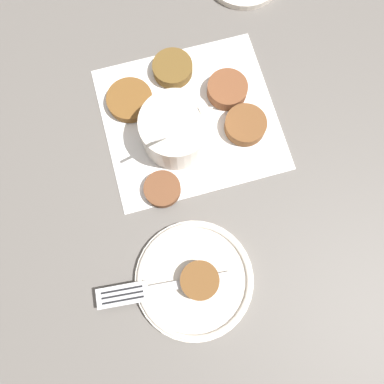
# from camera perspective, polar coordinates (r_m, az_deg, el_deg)

# --- Properties ---
(ground_plane) EXTENTS (4.00, 4.00, 0.00)m
(ground_plane) POSITION_cam_1_polar(r_m,az_deg,el_deg) (0.64, 0.99, 12.91)
(ground_plane) COLOR #605B56
(napkin) EXTENTS (0.32, 0.30, 0.00)m
(napkin) POSITION_cam_1_polar(r_m,az_deg,el_deg) (0.63, -0.30, 11.14)
(napkin) COLOR white
(napkin) RESTS_ON ground_plane
(sauce_bowl) EXTENTS (0.12, 0.11, 0.12)m
(sauce_bowl) POSITION_cam_1_polar(r_m,az_deg,el_deg) (0.59, -2.43, 9.30)
(sauce_bowl) COLOR silver
(sauce_bowl) RESTS_ON napkin
(fritter_0) EXTENTS (0.07, 0.07, 0.02)m
(fritter_0) POSITION_cam_1_polar(r_m,az_deg,el_deg) (0.64, 5.23, 15.57)
(fritter_0) COLOR brown
(fritter_0) RESTS_ON napkin
(fritter_1) EXTENTS (0.08, 0.08, 0.02)m
(fritter_1) POSITION_cam_1_polar(r_m,az_deg,el_deg) (0.64, -9.45, 13.66)
(fritter_1) COLOR brown
(fritter_1) RESTS_ON napkin
(fritter_2) EXTENTS (0.07, 0.07, 0.02)m
(fritter_2) POSITION_cam_1_polar(r_m,az_deg,el_deg) (0.66, -2.98, 18.30)
(fritter_2) COLOR brown
(fritter_2) RESTS_ON napkin
(fritter_3) EXTENTS (0.07, 0.07, 0.02)m
(fritter_3) POSITION_cam_1_polar(r_m,az_deg,el_deg) (0.62, 8.13, 10.07)
(fritter_3) COLOR brown
(fritter_3) RESTS_ON napkin
(fritter_4) EXTENTS (0.06, 0.06, 0.01)m
(fritter_4) POSITION_cam_1_polar(r_m,az_deg,el_deg) (0.58, -4.54, 0.45)
(fritter_4) COLOR brown
(fritter_4) RESTS_ON napkin
(serving_plate) EXTENTS (0.17, 0.17, 0.02)m
(serving_plate) POSITION_cam_1_polar(r_m,az_deg,el_deg) (0.56, 0.34, -13.18)
(serving_plate) COLOR silver
(serving_plate) RESTS_ON ground_plane
(fritter_on_plate) EXTENTS (0.06, 0.06, 0.02)m
(fritter_on_plate) POSITION_cam_1_polar(r_m,az_deg,el_deg) (0.55, 1.18, -13.31)
(fritter_on_plate) COLOR brown
(fritter_on_plate) RESTS_ON serving_plate
(fork) EXTENTS (0.19, 0.07, 0.00)m
(fork) POSITION_cam_1_polar(r_m,az_deg,el_deg) (0.56, -6.50, -14.62)
(fork) COLOR silver
(fork) RESTS_ON serving_plate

